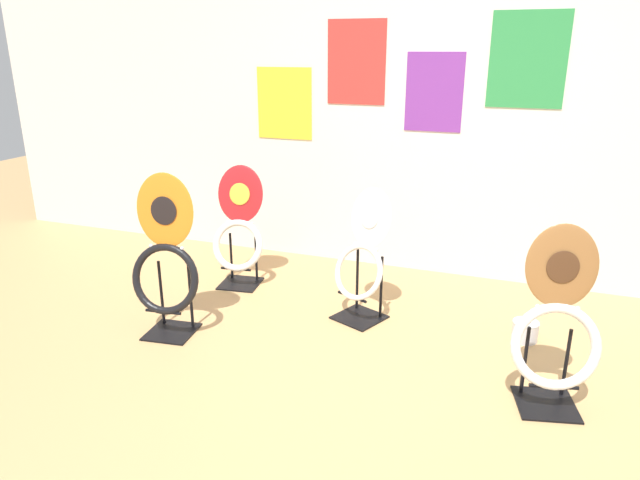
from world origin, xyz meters
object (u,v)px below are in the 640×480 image
object	(u,v)px
toilet_seat_display_orange_sun	(166,263)
paint_can	(525,330)
toilet_seat_display_woodgrain	(557,328)
toilet_seat_display_crimson_swirl	(239,232)
toilet_seat_display_white_plain	(363,259)

from	to	relation	value
toilet_seat_display_orange_sun	paint_can	size ratio (longest dim) A/B	6.35
toilet_seat_display_woodgrain	paint_can	size ratio (longest dim) A/B	5.85
toilet_seat_display_orange_sun	toilet_seat_display_crimson_swirl	size ratio (longest dim) A/B	1.13
toilet_seat_display_crimson_swirl	toilet_seat_display_white_plain	world-z (taller)	toilet_seat_display_crimson_swirl
toilet_seat_display_woodgrain	toilet_seat_display_orange_sun	distance (m)	2.14
toilet_seat_display_woodgrain	toilet_seat_display_orange_sun	size ratio (longest dim) A/B	0.92
toilet_seat_display_orange_sun	toilet_seat_display_crimson_swirl	xyz separation A→B (m)	(0.04, 0.83, -0.06)
toilet_seat_display_orange_sun	paint_can	bearing A→B (deg)	17.86
toilet_seat_display_white_plain	toilet_seat_display_orange_sun	bearing A→B (deg)	-149.46
toilet_seat_display_orange_sun	toilet_seat_display_white_plain	distance (m)	1.19
toilet_seat_display_crimson_swirl	toilet_seat_display_woodgrain	bearing A→B (deg)	-21.40
toilet_seat_display_woodgrain	paint_can	bearing A→B (deg)	100.27
toilet_seat_display_woodgrain	toilet_seat_display_white_plain	xyz separation A→B (m)	(-1.12, 0.60, -0.02)
toilet_seat_display_woodgrain	toilet_seat_display_orange_sun	world-z (taller)	toilet_seat_display_orange_sun
toilet_seat_display_woodgrain	toilet_seat_display_white_plain	size ratio (longest dim) A/B	1.08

